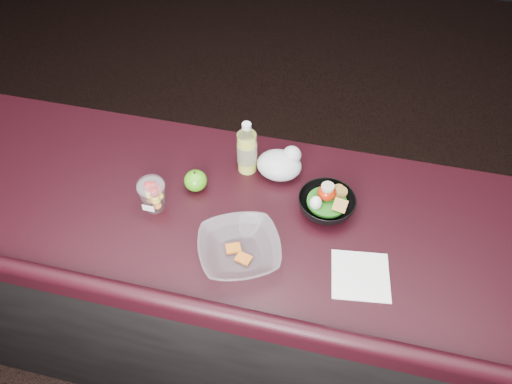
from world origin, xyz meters
TOP-DOWN VIEW (x-y plane):
  - room_shell at (0.00, 0.00)m, footprint 8.00×8.00m
  - counter at (0.00, 0.30)m, footprint 4.06×0.71m
  - lemonade_bottle at (-0.02, 0.49)m, footprint 0.07×0.07m
  - fruit_cup at (-0.26, 0.26)m, footprint 0.09×0.09m
  - green_apple at (-0.16, 0.36)m, footprint 0.07×0.07m
  - plastic_bag at (0.10, 0.49)m, footprint 0.15×0.12m
  - snack_bowl at (0.26, 0.37)m, footprint 0.23×0.23m
  - takeout_bowl at (0.05, 0.14)m, footprint 0.31×0.31m
  - paper_napkin at (0.39, 0.15)m, footprint 0.18×0.18m

SIDE VIEW (x-z plane):
  - counter at x=0.00m, z-range 0.00..1.02m
  - paper_napkin at x=0.39m, z-range 1.02..1.02m
  - takeout_bowl at x=0.05m, z-range 1.02..1.08m
  - snack_bowl at x=0.26m, z-range 1.00..1.10m
  - green_apple at x=-0.16m, z-range 1.02..1.09m
  - plastic_bag at x=0.10m, z-range 1.01..1.12m
  - fruit_cup at x=-0.26m, z-range 1.02..1.14m
  - lemonade_bottle at x=-0.02m, z-range 1.00..1.20m
  - room_shell at x=0.00m, z-range -2.17..5.83m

